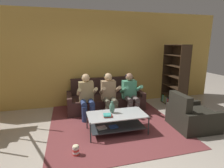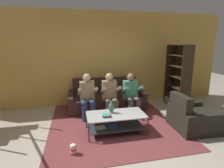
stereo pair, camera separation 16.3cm
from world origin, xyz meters
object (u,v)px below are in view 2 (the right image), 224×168
Objects in this scene: book_stack at (106,115)px; popcorn_tub at (73,149)px; couch at (106,99)px; armchair at (192,118)px; coffee_table at (115,120)px; vase at (111,107)px; bookshelf at (178,84)px; person_seated_middle at (110,93)px; person_seated_right at (131,92)px; person_seated_left at (87,94)px.

book_stack is 0.96m from popcorn_tub.
couch is 2.42m from armchair.
coffee_table is 0.29m from vase.
popcorn_tub is at bearing -150.04° from bookshelf.
person_seated_middle is 0.61× the size of bookshelf.
coffee_table is 2.59m from bookshelf.
bookshelf is 3.71m from popcorn_tub.
person_seated_right is at bearing 49.40° from book_stack.
book_stack is at bearing -100.53° from couch.
book_stack is 1.98m from armchair.
popcorn_tub is (-2.67, -0.39, -0.17)m from armchair.
couch is at bearing 41.61° from person_seated_left.
person_seated_left reaches higher than armchair.
couch reaches higher than book_stack.
person_seated_right reaches higher than popcorn_tub.
person_seated_middle is 4.29× the size of vase.
vase is (-0.15, -1.41, 0.27)m from couch.
vase is 1.20m from popcorn_tub.
person_seated_right is at bearing 44.86° from popcorn_tub.
bookshelf is at bearing 27.45° from book_stack.
couch is at bearing 138.23° from person_seated_right.
coffee_table is 4.73× the size of vase.
bookshelf is at bearing -8.18° from couch.
bookshelf is at bearing 70.88° from armchair.
person_seated_left is 2.60m from armchair.
person_seated_left reaches higher than vase.
bookshelf reaches higher than person_seated_middle.
armchair is at bearing -10.46° from vase.
coffee_table is at bearing 20.35° from book_stack.
coffee_table is 6.38× the size of popcorn_tub.
vase reaches higher than popcorn_tub.
person_seated_right is 4.19× the size of vase.
person_seated_left is 1.00× the size of person_seated_middle.
book_stack is 0.11× the size of bookshelf.
person_seated_right is 1.16m from vase.
armchair reaches higher than book_stack.
book_stack is (0.31, -1.05, -0.17)m from person_seated_left.
person_seated_middle is 0.89m from vase.
person_seated_left is 1.73m from popcorn_tub.
person_seated_left reaches higher than coffee_table.
armchair is 2.70m from popcorn_tub.
couch is at bearing 64.95° from popcorn_tub.
book_stack is at bearing -130.60° from person_seated_right.
person_seated_middle reaches higher than armchair.
coffee_table is at bearing 34.26° from popcorn_tub.
book_stack is 1.03× the size of popcorn_tub.
bookshelf reaches higher than couch.
couch is 10.86× the size of book_stack.
armchair is at bearing -48.64° from person_seated_right.
popcorn_tub is (-3.17, -1.83, -0.63)m from bookshelf.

